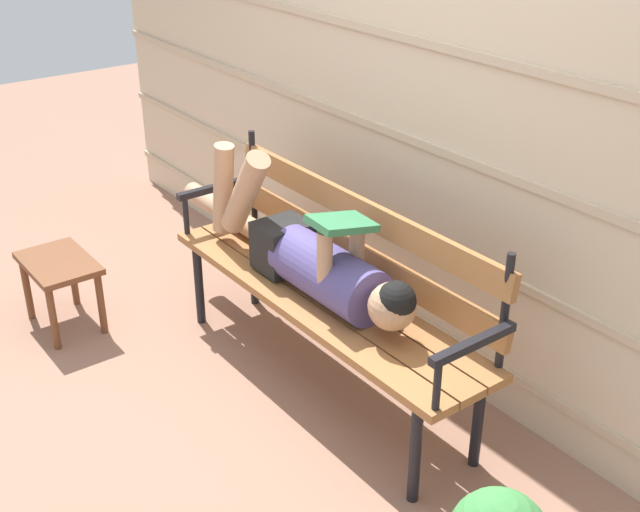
% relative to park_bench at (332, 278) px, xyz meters
% --- Properties ---
extents(ground_plane, '(12.00, 12.00, 0.00)m').
position_rel_park_bench_xyz_m(ground_plane, '(-0.00, -0.15, -0.52)').
color(ground_plane, '#936B56').
extents(house_siding, '(5.48, 0.08, 2.53)m').
position_rel_park_bench_xyz_m(house_siding, '(-0.00, 0.47, 0.74)').
color(house_siding, beige).
rests_on(house_siding, ground).
extents(park_bench, '(1.80, 0.43, 0.94)m').
position_rel_park_bench_xyz_m(park_bench, '(0.00, 0.00, 0.00)').
color(park_bench, '#9E6638').
rests_on(park_bench, ground).
extents(reclining_person, '(1.78, 0.26, 0.55)m').
position_rel_park_bench_xyz_m(reclining_person, '(-0.10, -0.07, 0.10)').
color(reclining_person, '#514784').
extents(footstool, '(0.45, 0.30, 0.37)m').
position_rel_park_bench_xyz_m(footstool, '(-1.18, -0.79, -0.22)').
color(footstool, brown).
rests_on(footstool, ground).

